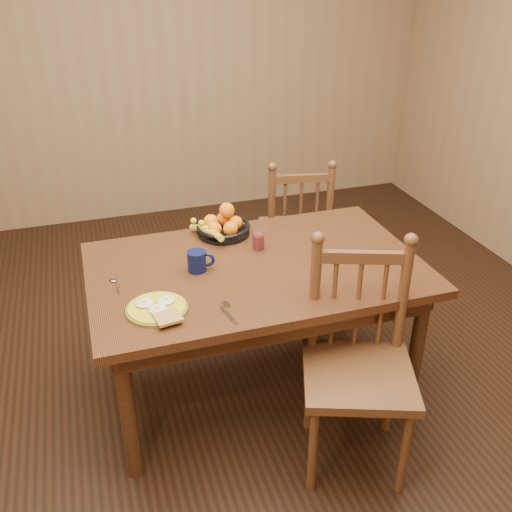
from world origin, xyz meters
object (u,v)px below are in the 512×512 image
object	(u,v)px
chair_near	(358,365)
coffee_mug	(198,261)
chair_far	(296,231)
dining_table	(256,280)
breakfast_plate	(157,308)
fruit_bowl	(222,226)

from	to	relation	value
chair_near	coffee_mug	distance (m)	0.88
chair_far	dining_table	bearing A→B (deg)	68.91
dining_table	chair_far	xyz separation A→B (m)	(0.54, 0.83, -0.19)
breakfast_plate	coffee_mug	distance (m)	0.38
chair_near	breakfast_plate	xyz separation A→B (m)	(-0.80, 0.32, 0.26)
breakfast_plate	fruit_bowl	bearing A→B (deg)	54.53
dining_table	chair_near	size ratio (longest dim) A/B	1.54
chair_far	breakfast_plate	size ratio (longest dim) A/B	3.29
breakfast_plate	fruit_bowl	xyz separation A→B (m)	(0.45, 0.63, 0.03)
breakfast_plate	chair_far	bearing A→B (deg)	45.70
breakfast_plate	coffee_mug	size ratio (longest dim) A/B	2.22
chair_near	coffee_mug	xyz separation A→B (m)	(-0.56, 0.60, 0.30)
dining_table	chair_near	world-z (taller)	chair_near
chair_near	dining_table	bearing A→B (deg)	136.71
chair_near	breakfast_plate	world-z (taller)	chair_near
coffee_mug	fruit_bowl	size ratio (longest dim) A/B	0.41
fruit_bowl	coffee_mug	bearing A→B (deg)	-121.40
dining_table	fruit_bowl	xyz separation A→B (m)	(-0.07, 0.38, 0.13)
chair_far	coffee_mug	distance (m)	1.19
chair_near	fruit_bowl	xyz separation A→B (m)	(-0.35, 0.95, 0.29)
chair_near	breakfast_plate	distance (m)	0.90
coffee_mug	chair_far	bearing A→B (deg)	44.24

